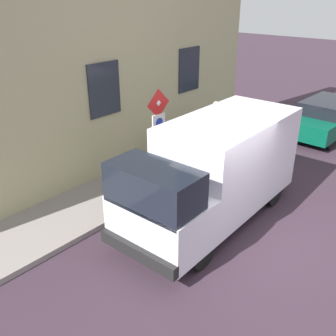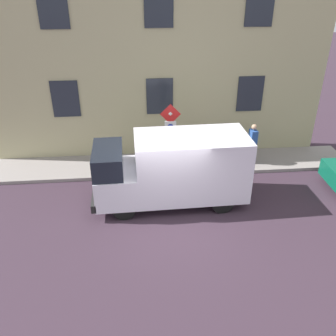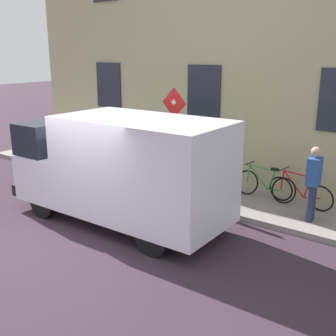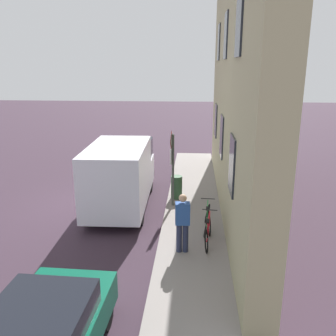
{
  "view_description": "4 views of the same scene",
  "coord_description": "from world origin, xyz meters",
  "px_view_note": "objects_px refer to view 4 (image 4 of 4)",
  "views": [
    {
      "loc": [
        -3.56,
        6.77,
        5.29
      ],
      "look_at": [
        2.14,
        0.23,
        1.18
      ],
      "focal_mm": 40.6,
      "sensor_mm": 36.0,
      "label": 1
    },
    {
      "loc": [
        -9.88,
        0.99,
        7.3
      ],
      "look_at": [
        1.75,
        -0.08,
        0.95
      ],
      "focal_mm": 38.77,
      "sensor_mm": 36.0,
      "label": 2
    },
    {
      "loc": [
        -5.58,
        -6.55,
        3.88
      ],
      "look_at": [
        2.17,
        -0.64,
        1.13
      ],
      "focal_mm": 44.69,
      "sensor_mm": 36.0,
      "label": 3
    },
    {
      "loc": [
        3.71,
        -12.91,
        5.26
      ],
      "look_at": [
        2.72,
        0.51,
        1.36
      ],
      "focal_mm": 38.53,
      "sensor_mm": 36.0,
      "label": 4
    }
  ],
  "objects_px": {
    "pedestrian": "(182,221)",
    "litter_bin": "(177,187)",
    "delivery_van": "(121,173)",
    "sign_post_stacked": "(172,158)",
    "bicycle_red": "(208,232)",
    "bicycle_green": "(207,219)"
  },
  "relations": [
    {
      "from": "delivery_van",
      "to": "litter_bin",
      "type": "xyz_separation_m",
      "value": [
        2.05,
        0.69,
        -0.74
      ]
    },
    {
      "from": "pedestrian",
      "to": "litter_bin",
      "type": "height_order",
      "value": "pedestrian"
    },
    {
      "from": "bicycle_red",
      "to": "pedestrian",
      "type": "xyz_separation_m",
      "value": [
        -0.74,
        -0.53,
        0.56
      ]
    },
    {
      "from": "bicycle_red",
      "to": "litter_bin",
      "type": "distance_m",
      "value": 3.87
    },
    {
      "from": "sign_post_stacked",
      "to": "delivery_van",
      "type": "xyz_separation_m",
      "value": [
        -1.91,
        0.07,
        -0.65
      ]
    },
    {
      "from": "pedestrian",
      "to": "bicycle_red",
      "type": "bearing_deg",
      "value": -59.18
    },
    {
      "from": "sign_post_stacked",
      "to": "delivery_van",
      "type": "height_order",
      "value": "sign_post_stacked"
    },
    {
      "from": "sign_post_stacked",
      "to": "bicycle_green",
      "type": "distance_m",
      "value": 2.79
    },
    {
      "from": "sign_post_stacked",
      "to": "bicycle_red",
      "type": "height_order",
      "value": "sign_post_stacked"
    },
    {
      "from": "sign_post_stacked",
      "to": "litter_bin",
      "type": "bearing_deg",
      "value": 79.66
    },
    {
      "from": "delivery_van",
      "to": "litter_bin",
      "type": "distance_m",
      "value": 2.29
    },
    {
      "from": "bicycle_green",
      "to": "litter_bin",
      "type": "distance_m",
      "value": 2.99
    },
    {
      "from": "litter_bin",
      "to": "delivery_van",
      "type": "bearing_deg",
      "value": -161.25
    },
    {
      "from": "delivery_van",
      "to": "litter_bin",
      "type": "height_order",
      "value": "delivery_van"
    },
    {
      "from": "sign_post_stacked",
      "to": "litter_bin",
      "type": "distance_m",
      "value": 1.59
    },
    {
      "from": "delivery_van",
      "to": "bicycle_green",
      "type": "relative_size",
      "value": 3.13
    },
    {
      "from": "pedestrian",
      "to": "litter_bin",
      "type": "xyz_separation_m",
      "value": [
        -0.38,
        4.23,
        -0.48
      ]
    },
    {
      "from": "litter_bin",
      "to": "sign_post_stacked",
      "type": "bearing_deg",
      "value": -100.34
    },
    {
      "from": "delivery_van",
      "to": "pedestrian",
      "type": "height_order",
      "value": "delivery_van"
    },
    {
      "from": "bicycle_red",
      "to": "bicycle_green",
      "type": "bearing_deg",
      "value": 6.47
    },
    {
      "from": "bicycle_red",
      "to": "pedestrian",
      "type": "height_order",
      "value": "pedestrian"
    },
    {
      "from": "pedestrian",
      "to": "litter_bin",
      "type": "relative_size",
      "value": 1.91
    }
  ]
}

